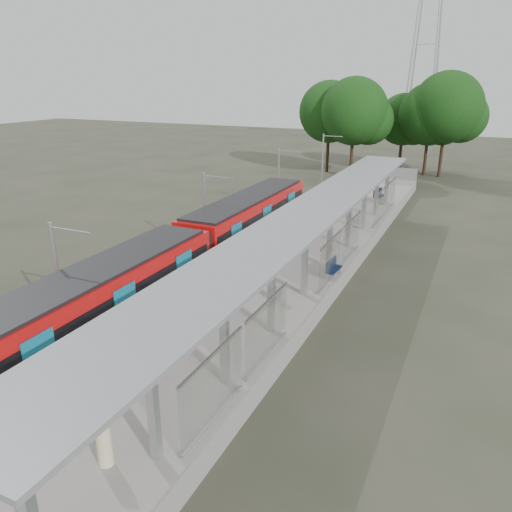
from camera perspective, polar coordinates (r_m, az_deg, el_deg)
The scene contains 14 objects.
trackbed at distance 31.95m, azimuth -1.99°, elevation 0.19°, with size 3.00×70.00×0.24m, color #59544C.
platform at distance 30.18m, azimuth 5.67°, elevation -0.33°, with size 6.00×50.00×1.00m, color gray.
tactile_strip at distance 30.87m, azimuth 1.23°, elevation 1.24°, with size 0.60×50.00×0.02m, color gold.
end_fence at distance 53.41m, azimuth 14.73°, elevation 9.21°, with size 6.00×0.10×1.20m, color #9EA0A5.
train at distance 26.64m, azimuth -7.51°, elevation 0.37°, with size 2.74×27.60×3.62m.
canopy at distance 25.12m, azimuth 6.53°, elevation 4.35°, with size 3.27×38.00×3.66m.
pylon at distance 80.91m, azimuth 19.21°, elevation 24.61°, with size 8.00×4.00×38.00m, color #9EA0A5, non-canonical shape.
tree_cluster at distance 60.58m, azimuth 15.48°, elevation 15.58°, with size 20.09×13.87×11.57m.
catenary_masts at distance 31.07m, azimuth -5.72°, elevation 4.93°, with size 2.08×48.16×5.40m.
bench_mid at distance 26.16m, azimuth 8.76°, elevation -1.33°, with size 0.53×1.44×0.96m.
bench_far at distance 42.96m, azimuth 13.86°, elevation 6.79°, with size 0.81×1.68×1.10m.
info_pillar_near at distance 14.63m, azimuth -17.02°, elevation -19.44°, with size 0.41×0.41×1.82m.
info_pillar_far at distance 37.51m, azimuth 10.51°, elevation 5.57°, with size 0.43×0.43×1.90m.
litter_bin at distance 23.12m, azimuth 2.42°, elevation -4.25°, with size 0.41×0.41×0.85m, color #9EA0A5.
Camera 1 is at (9.07, -6.86, 10.84)m, focal length 35.00 mm.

